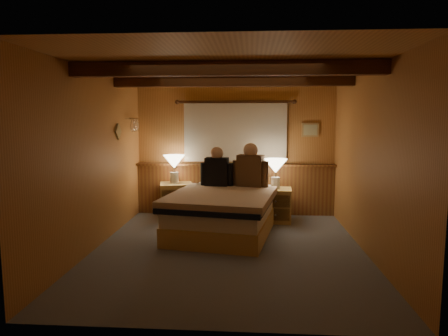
# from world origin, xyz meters

# --- Properties ---
(floor) EXTENTS (4.20, 4.20, 0.00)m
(floor) POSITION_xyz_m (0.00, 0.00, 0.00)
(floor) COLOR slate
(floor) RESTS_ON ground
(ceiling) EXTENTS (4.20, 4.20, 0.00)m
(ceiling) POSITION_xyz_m (0.00, 0.00, 2.40)
(ceiling) COLOR tan
(ceiling) RESTS_ON wall_back
(wall_back) EXTENTS (3.60, 0.00, 3.60)m
(wall_back) POSITION_xyz_m (0.00, 2.10, 1.20)
(wall_back) COLOR #B77E41
(wall_back) RESTS_ON floor
(wall_left) EXTENTS (0.00, 4.20, 4.20)m
(wall_left) POSITION_xyz_m (-1.80, 0.00, 1.20)
(wall_left) COLOR #B77E41
(wall_left) RESTS_ON floor
(wall_right) EXTENTS (0.00, 4.20, 4.20)m
(wall_right) POSITION_xyz_m (1.80, 0.00, 1.20)
(wall_right) COLOR #B77E41
(wall_right) RESTS_ON floor
(wall_front) EXTENTS (3.60, 0.00, 3.60)m
(wall_front) POSITION_xyz_m (0.00, -2.10, 1.20)
(wall_front) COLOR #B77E41
(wall_front) RESTS_ON floor
(wainscot) EXTENTS (3.60, 0.23, 0.94)m
(wainscot) POSITION_xyz_m (0.00, 2.04, 0.49)
(wainscot) COLOR brown
(wainscot) RESTS_ON wall_back
(curtain_window) EXTENTS (2.18, 0.09, 1.11)m
(curtain_window) POSITION_xyz_m (0.00, 2.03, 1.52)
(curtain_window) COLOR #4C2913
(curtain_window) RESTS_ON wall_back
(ceiling_beams) EXTENTS (3.60, 1.65, 0.16)m
(ceiling_beams) POSITION_xyz_m (0.00, 0.15, 2.31)
(ceiling_beams) COLOR #4C2913
(ceiling_beams) RESTS_ON ceiling
(coat_rail) EXTENTS (0.05, 0.55, 0.24)m
(coat_rail) POSITION_xyz_m (-1.72, 1.58, 1.67)
(coat_rail) COLOR silver
(coat_rail) RESTS_ON wall_left
(framed_print) EXTENTS (0.30, 0.04, 0.25)m
(framed_print) POSITION_xyz_m (1.35, 2.08, 1.55)
(framed_print) COLOR #A18650
(framed_print) RESTS_ON wall_back
(bed) EXTENTS (1.75, 2.10, 0.64)m
(bed) POSITION_xyz_m (-0.13, 0.72, 0.33)
(bed) COLOR tan
(bed) RESTS_ON floor
(nightstand_left) EXTENTS (0.65, 0.60, 0.61)m
(nightstand_left) POSITION_xyz_m (-1.03, 1.72, 0.31)
(nightstand_left) COLOR tan
(nightstand_left) RESTS_ON floor
(nightstand_right) EXTENTS (0.55, 0.50, 0.57)m
(nightstand_right) POSITION_xyz_m (0.72, 1.52, 0.29)
(nightstand_right) COLOR tan
(nightstand_right) RESTS_ON floor
(lamp_left) EXTENTS (0.38, 0.38, 0.50)m
(lamp_left) POSITION_xyz_m (-1.07, 1.76, 0.96)
(lamp_left) COLOR silver
(lamp_left) RESTS_ON nightstand_left
(lamp_right) EXTENTS (0.39, 0.39, 0.51)m
(lamp_right) POSITION_xyz_m (0.71, 1.52, 0.93)
(lamp_right) COLOR silver
(lamp_right) RESTS_ON nightstand_right
(person_left) EXTENTS (0.55, 0.25, 0.67)m
(person_left) POSITION_xyz_m (-0.27, 1.33, 0.91)
(person_left) COLOR black
(person_left) RESTS_ON bed
(person_right) EXTENTS (0.59, 0.34, 0.74)m
(person_right) POSITION_xyz_m (0.28, 1.31, 0.94)
(person_right) COLOR #513620
(person_right) RESTS_ON bed
(duffel_bag) EXTENTS (0.57, 0.42, 0.37)m
(duffel_bag) POSITION_xyz_m (-0.79, 1.43, 0.16)
(duffel_bag) COLOR black
(duffel_bag) RESTS_ON floor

